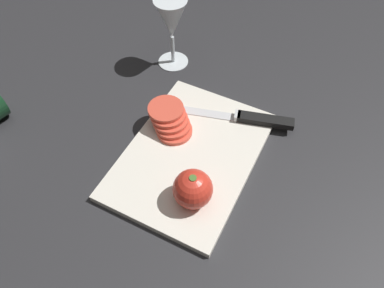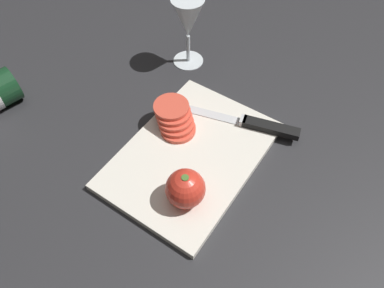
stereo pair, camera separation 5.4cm
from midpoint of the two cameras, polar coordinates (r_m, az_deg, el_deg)
name	(u,v)px [view 1 (the left image)]	position (r m, az deg, el deg)	size (l,w,h in m)	color
ground_plane	(195,151)	(0.74, -1.59, -1.14)	(3.00, 3.00, 0.00)	#28282B
cutting_board	(192,156)	(0.73, -2.11, -1.89)	(0.34, 0.24, 0.01)	silver
wine_glass	(171,22)	(0.86, -5.05, 18.00)	(0.07, 0.07, 0.16)	silver
whole_tomato	(193,189)	(0.64, -2.30, -6.99)	(0.07, 0.07, 0.07)	red
knife	(255,119)	(0.78, 7.60, 3.72)	(0.09, 0.26, 0.01)	silver
tomato_slice_stack_near	(170,120)	(0.75, -5.40, 3.57)	(0.09, 0.10, 0.04)	#DB4C38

